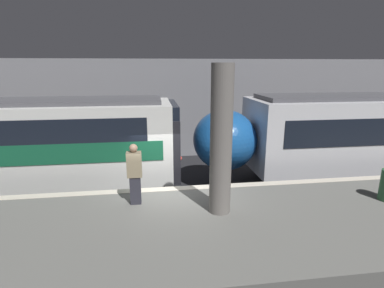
% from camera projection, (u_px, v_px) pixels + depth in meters
% --- Properties ---
extents(ground_plane, '(120.00, 120.00, 0.00)m').
position_uv_depth(ground_plane, '(173.00, 220.00, 9.29)').
color(ground_plane, black).
extents(platform, '(40.00, 4.35, 1.11)m').
position_uv_depth(platform, '(180.00, 244.00, 7.07)').
color(platform, slate).
rests_on(platform, ground).
extents(station_rear_barrier, '(50.00, 0.15, 4.98)m').
position_uv_depth(station_rear_barrier, '(162.00, 110.00, 15.19)').
color(station_rear_barrier, gray).
rests_on(station_rear_barrier, ground).
extents(support_pillar_near, '(0.53, 0.53, 3.60)m').
position_uv_depth(support_pillar_near, '(221.00, 141.00, 7.06)').
color(support_pillar_near, slate).
rests_on(support_pillar_near, platform).
extents(person_waiting, '(0.38, 0.24, 1.62)m').
position_uv_depth(person_waiting, '(135.00, 173.00, 7.72)').
color(person_waiting, '#2D2D38').
rests_on(person_waiting, platform).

